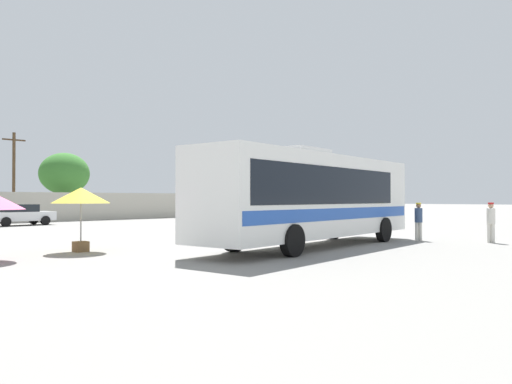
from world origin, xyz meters
TOP-DOWN VIEW (x-y plane):
  - ground_plane at (0.00, 10.00)m, footprint 300.00×300.00m
  - perimeter_wall at (0.00, 27.22)m, footprint 80.00×0.30m
  - coach_bus_white_blue at (-1.14, -0.96)m, footprint 12.26×3.89m
  - attendant_by_bus_door at (4.51, -2.50)m, footprint 0.46×0.46m
  - passenger_waiting_on_apron at (5.55, -5.20)m, footprint 0.41×0.41m
  - vendor_umbrella_near_gate_yellow at (-8.12, 3.76)m, footprint 1.98×1.98m
  - parked_car_second_white at (-2.99, 23.08)m, footprint 4.42×2.18m
  - utility_pole_far at (-1.01, 29.65)m, footprint 1.80×0.24m
  - roadside_tree_midright at (3.67, 30.65)m, footprint 4.33×4.33m

SIDE VIEW (x-z plane):
  - ground_plane at x=0.00m, z-range 0.00..0.00m
  - parked_car_second_white at x=-2.99m, z-range 0.05..1.50m
  - attendant_by_bus_door at x=4.51m, z-range 0.12..1.79m
  - passenger_waiting_on_apron at x=5.55m, z-range 0.12..1.81m
  - perimeter_wall at x=0.00m, z-range 0.00..2.36m
  - vendor_umbrella_near_gate_yellow at x=-8.12m, z-range 0.79..3.03m
  - coach_bus_white_blue at x=-1.14m, z-range 0.12..3.84m
  - utility_pole_far at x=-1.01m, z-range 0.18..7.41m
  - roadside_tree_midright at x=3.67m, z-range 1.11..7.05m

